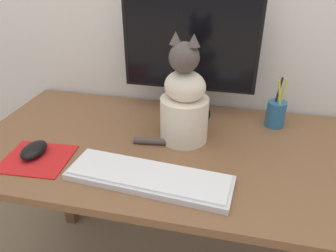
{
  "coord_description": "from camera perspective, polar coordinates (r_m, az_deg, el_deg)",
  "views": [
    {
      "loc": [
        0.16,
        -0.86,
        1.3
      ],
      "look_at": [
        -0.02,
        -0.07,
        0.85
      ],
      "focal_mm": 35.0,
      "sensor_mm": 36.0,
      "label": 1
    }
  ],
  "objects": [
    {
      "name": "computer_mouse_left",
      "position": [
        1.07,
        -22.33,
        -3.87
      ],
      "size": [
        0.07,
        0.1,
        0.03
      ],
      "color": "black",
      "rests_on": "mousepad_left"
    },
    {
      "name": "mousepad_left",
      "position": [
        1.06,
        -21.82,
        -5.31
      ],
      "size": [
        0.2,
        0.18,
        0.0
      ],
      "rotation": [
        0.0,
        0.0,
        0.07
      ],
      "color": "red",
      "rests_on": "desk"
    },
    {
      "name": "monitor",
      "position": [
        1.15,
        3.79,
        12.89
      ],
      "size": [
        0.47,
        0.17,
        0.44
      ],
      "color": "black",
      "rests_on": "desk"
    },
    {
      "name": "desk",
      "position": [
        1.1,
        1.59,
        -8.12
      ],
      "size": [
        1.32,
        0.65,
        0.74
      ],
      "color": "brown",
      "rests_on": "ground_plane"
    },
    {
      "name": "keyboard",
      "position": [
        0.9,
        -3.34,
        -8.89
      ],
      "size": [
        0.46,
        0.17,
        0.02
      ],
      "rotation": [
        0.0,
        0.0,
        -0.08
      ],
      "color": "silver",
      "rests_on": "desk"
    },
    {
      "name": "pen_cup",
      "position": [
        1.2,
        18.26,
        2.15
      ],
      "size": [
        0.07,
        0.07,
        0.18
      ],
      "color": "#286089",
      "rests_on": "desk"
    },
    {
      "name": "cat",
      "position": [
        1.02,
        2.8,
        4.02
      ],
      "size": [
        0.25,
        0.19,
        0.35
      ],
      "rotation": [
        0.0,
        0.0,
        -0.24
      ],
      "color": "beige",
      "rests_on": "desk"
    }
  ]
}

